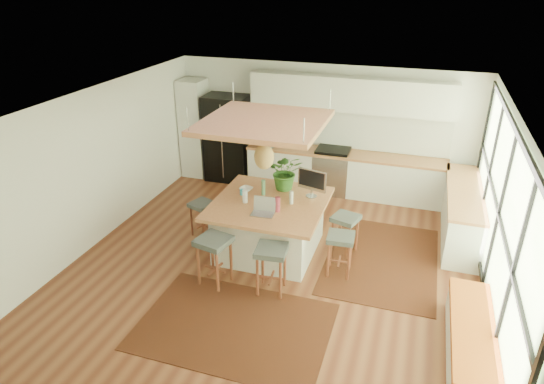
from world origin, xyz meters
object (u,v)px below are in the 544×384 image
(monitor, at_px, (312,183))
(microwave, at_px, (267,138))
(stool_left_side, at_px, (203,217))
(island, at_px, (270,226))
(island_plant, at_px, (286,175))
(stool_right_back, at_px, (345,234))
(laptop, at_px, (263,208))
(stool_near_right, at_px, (271,271))
(fridge, at_px, (228,140))
(stool_near_left, at_px, (215,263))
(stool_right_front, at_px, (340,254))

(monitor, distance_m, microwave, 2.75)
(monitor, bearing_deg, stool_left_side, -155.37)
(monitor, bearing_deg, island, -129.82)
(island, height_order, island_plant, island_plant)
(stool_right_back, xyz_separation_m, stool_left_side, (-2.57, -0.21, 0.00))
(laptop, bearing_deg, microwave, 103.90)
(stool_near_right, distance_m, monitor, 1.76)
(stool_near_right, bearing_deg, island_plant, 99.70)
(stool_right_back, bearing_deg, stool_left_side, -175.29)
(stool_right_back, height_order, stool_left_side, stool_right_back)
(fridge, xyz_separation_m, stool_near_right, (2.29, -3.85, -0.57))
(stool_near_left, height_order, stool_right_back, stool_near_left)
(stool_right_back, bearing_deg, microwave, 132.87)
(island, height_order, stool_left_side, island)
(stool_right_front, bearing_deg, stool_near_right, -138.56)
(monitor, bearing_deg, stool_near_right, -82.49)
(fridge, xyz_separation_m, stool_left_side, (0.58, -2.62, -0.57))
(stool_left_side, bearing_deg, stool_near_left, -57.57)
(monitor, bearing_deg, stool_right_front, -32.84)
(stool_right_front, bearing_deg, fridge, 136.00)
(stool_near_right, xyz_separation_m, monitor, (0.22, 1.54, 0.83))
(stool_near_right, relative_size, stool_left_side, 1.17)
(stool_right_back, distance_m, stool_left_side, 2.57)
(island, bearing_deg, fridge, 124.68)
(stool_left_side, xyz_separation_m, laptop, (1.36, -0.57, 0.70))
(stool_left_side, bearing_deg, stool_near_right, -35.62)
(stool_near_left, distance_m, monitor, 2.12)
(stool_right_front, xyz_separation_m, island_plant, (-1.18, 0.91, 0.84))
(stool_near_left, height_order, stool_near_right, stool_near_left)
(fridge, height_order, stool_right_front, fridge)
(fridge, relative_size, stool_left_side, 2.98)
(stool_right_front, relative_size, monitor, 1.31)
(stool_near_left, bearing_deg, stool_right_back, 40.73)
(stool_near_left, height_order, stool_left_side, stool_near_left)
(microwave, bearing_deg, stool_right_front, -33.97)
(stool_near_right, height_order, monitor, monitor)
(fridge, relative_size, microwave, 4.07)
(fridge, xyz_separation_m, stool_right_front, (3.18, -3.07, -0.57))
(monitor, relative_size, microwave, 1.12)
(fridge, distance_m, monitor, 3.43)
(stool_right_back, bearing_deg, island, -165.22)
(stool_near_right, distance_m, stool_right_back, 1.67)
(monitor, relative_size, island_plant, 0.81)
(fridge, bearing_deg, microwave, -5.05)
(stool_right_back, xyz_separation_m, microwave, (-2.19, 2.36, 0.73))
(stool_near_left, height_order, stool_right_front, stool_near_left)
(stool_right_front, relative_size, stool_right_back, 1.01)
(island, height_order, stool_right_back, island)
(stool_left_side, relative_size, microwave, 1.37)
(island, relative_size, stool_near_left, 2.33)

